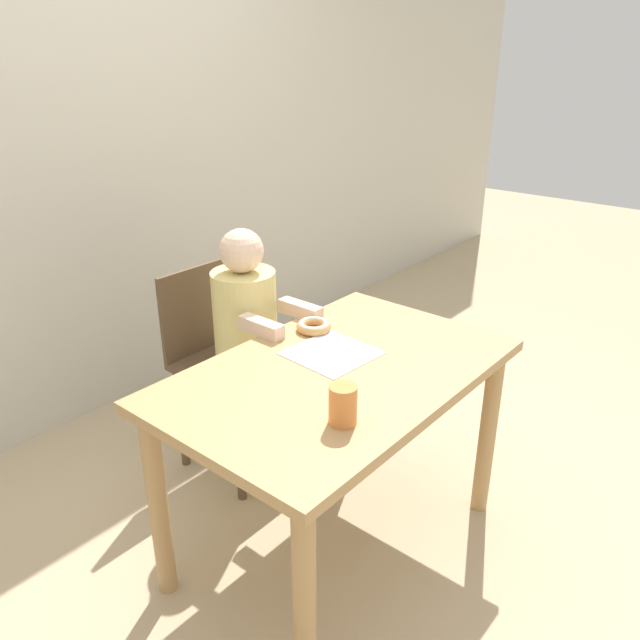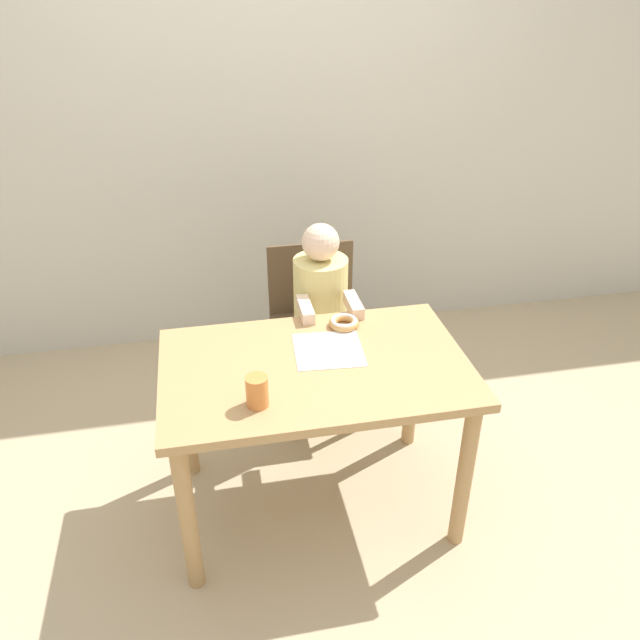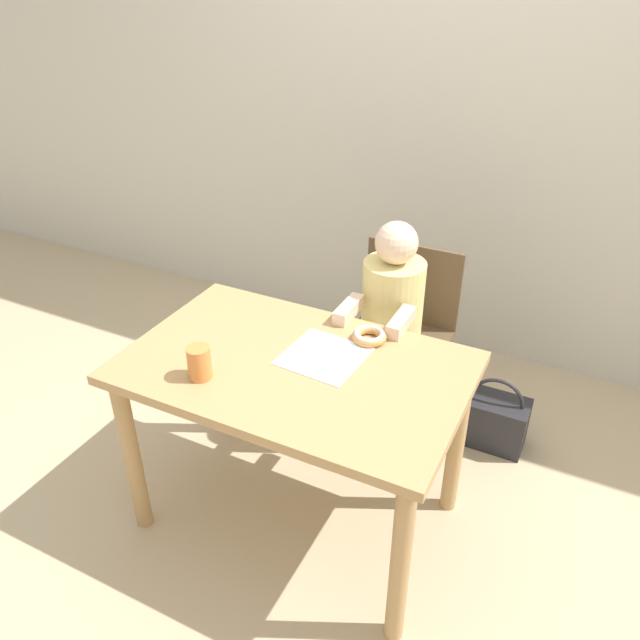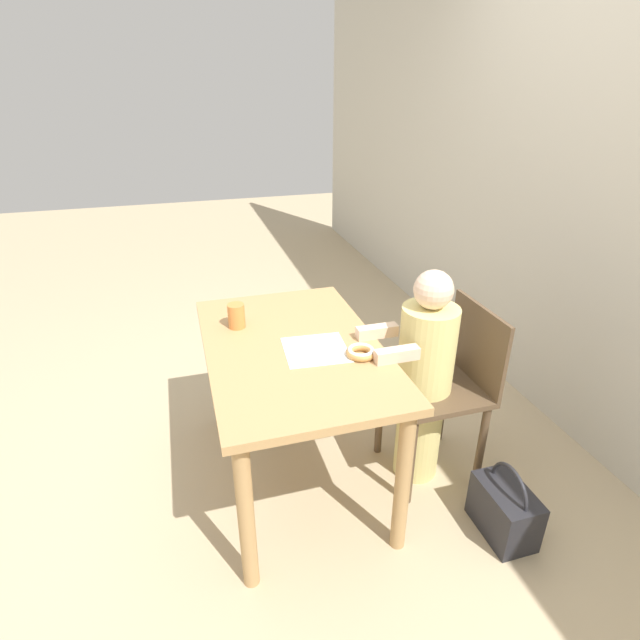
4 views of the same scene
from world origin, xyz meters
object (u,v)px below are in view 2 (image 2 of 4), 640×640
at_px(handbag, 394,366).
at_px(donut, 344,322).
at_px(child_figure, 321,329).
at_px(cup, 257,391).
at_px(chair, 316,327).

bearing_deg(handbag, donut, -128.72).
bearing_deg(handbag, child_figure, -156.56).
distance_m(child_figure, cup, 0.87).
xyz_separation_m(chair, donut, (0.03, -0.42, 0.26)).
height_order(child_figure, donut, child_figure).
bearing_deg(handbag, chair, -170.02).
xyz_separation_m(child_figure, handbag, (0.43, 0.19, -0.39)).
height_order(chair, cup, chair).
relative_size(child_figure, handbag, 3.03).
distance_m(chair, child_figure, 0.12).
xyz_separation_m(child_figure, cup, (-0.36, -0.75, 0.25)).
height_order(chair, child_figure, child_figure).
bearing_deg(chair, cup, -112.88).
distance_m(donut, cup, 0.59).
xyz_separation_m(donut, cup, (-0.40, -0.44, 0.04)).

